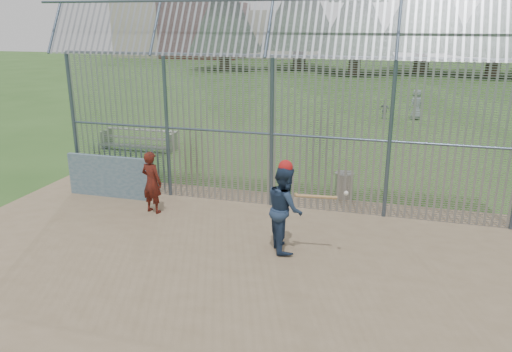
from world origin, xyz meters
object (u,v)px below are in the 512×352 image
(batter, at_px, (285,208))
(trash_can, at_px, (344,185))
(dugout_wall, at_px, (109,176))
(onlooker, at_px, (152,182))
(bleacher, at_px, (139,139))

(batter, relative_size, trash_can, 2.32)
(batter, distance_m, trash_can, 3.90)
(dugout_wall, height_order, onlooker, onlooker)
(dugout_wall, distance_m, bleacher, 5.57)
(batter, height_order, trash_can, batter)
(batter, distance_m, bleacher, 10.38)
(dugout_wall, relative_size, bleacher, 0.83)
(dugout_wall, xyz_separation_m, batter, (5.55, -1.97, 0.35))
(batter, distance_m, onlooker, 4.00)
(dugout_wall, distance_m, trash_can, 6.69)
(onlooker, xyz_separation_m, bleacher, (-3.65, 5.97, -0.43))
(dugout_wall, relative_size, batter, 1.31)
(trash_can, bearing_deg, dugout_wall, -164.58)
(batter, height_order, onlooker, batter)
(batter, bearing_deg, dugout_wall, 44.95)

